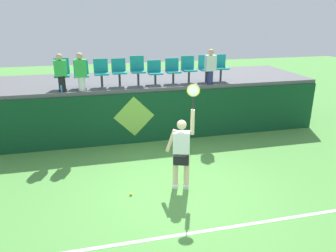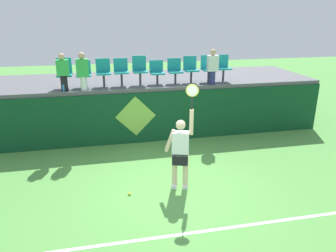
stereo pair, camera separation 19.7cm
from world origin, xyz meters
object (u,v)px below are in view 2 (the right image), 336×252
Objects in this scene: stadium_chair_3 at (121,70)px; stadium_chair_7 at (191,68)px; stadium_chair_8 at (208,67)px; stadium_chair_9 at (223,66)px; stadium_chair_1 at (84,73)px; stadium_chair_4 at (140,69)px; spectator_1 at (63,72)px; stadium_chair_5 at (157,71)px; stadium_chair_0 at (65,72)px; spectator_0 at (213,66)px; spectator_2 at (83,71)px; water_bottle at (64,88)px; stadium_chair_6 at (175,69)px; tennis_player at (181,151)px; stadium_chair_2 at (103,71)px; tennis_ball at (130,194)px.

stadium_chair_3 is 0.99× the size of stadium_chair_7.
stadium_chair_8 is (2.86, 0.00, 0.00)m from stadium_chair_3.
stadium_chair_1 is at bearing 179.98° from stadium_chair_9.
stadium_chair_4 is at bearing 0.61° from stadium_chair_3.
spectator_1 reaches higher than stadium_chair_1.
stadium_chair_7 is at bearing 0.25° from stadium_chair_5.
stadium_chair_0 is 4.59m from spectator_0.
spectator_1 is 0.99× the size of spectator_2.
water_bottle is at bearing -139.35° from stadium_chair_1.
spectator_0 reaches higher than stadium_chair_4.
stadium_chair_6 is 0.71× the size of spectator_0.
stadium_chair_9 is (3.38, 0.00, 0.01)m from stadium_chair_3.
tennis_player is 4.17m from stadium_chair_2.
stadium_chair_4 reaches higher than tennis_player.
stadium_chair_8 reaches higher than stadium_chair_7.
spectator_0 is (-0.52, -0.43, 0.09)m from stadium_chair_9.
stadium_chair_0 is at bearing 90.00° from spectator_1.
stadium_chair_0 is at bearing 179.86° from stadium_chair_6.
stadium_chair_6 is (2.28, -0.00, -0.04)m from stadium_chair_2.
tennis_ball is at bearing -133.52° from stadium_chair_9.
stadium_chair_8 is at bearing 0.01° from stadium_chair_1.
spectator_1 is (-4.57, 0.00, -0.01)m from spectator_0.
stadium_chair_6 is at bearing -179.75° from stadium_chair_7.
stadium_chair_1 is 0.74× the size of spectator_1.
stadium_chair_1 is at bearing 179.99° from stadium_chair_7.
spectator_0 is at bearing -140.09° from stadium_chair_9.
spectator_2 is (0.00, -0.45, 0.13)m from stadium_chair_1.
stadium_chair_6 reaches higher than water_bottle.
stadium_chair_1 is 4.53m from stadium_chair_9.
stadium_chair_2 is 1.00× the size of stadium_chair_7.
tennis_player is 37.90× the size of tennis_ball.
tennis_player is 2.96× the size of stadium_chair_7.
tennis_ball is 0.08× the size of stadium_chair_8.
tennis_player is 1.52m from tennis_ball.
stadium_chair_5 is at bearing 70.48° from tennis_ball.
tennis_ball is 5.00m from stadium_chair_7.
stadium_chair_3 is at bearing 105.68° from tennis_player.
spectator_0 is at bearing -0.06° from spectator_1.
stadium_chair_1 reaches higher than tennis_player.
stadium_chair_1 is at bearing 104.19° from tennis_ball.
stadium_chair_1 is (0.58, 0.50, 0.34)m from water_bottle.
stadium_chair_9 is (5.09, -0.01, -0.00)m from stadium_chair_0.
tennis_player is 3.95m from spectator_0.
spectator_1 reaches higher than stadium_chair_4.
spectator_0 is 1.01× the size of spectator_1.
stadium_chair_4 is 2.33m from spectator_1.
spectator_2 is at bearing -158.52° from stadium_chair_3.
stadium_chair_8 is 0.45m from spectator_0.
stadium_chair_9 reaches higher than tennis_ball.
stadium_chair_2 is at bearing -179.99° from stadium_chair_7.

